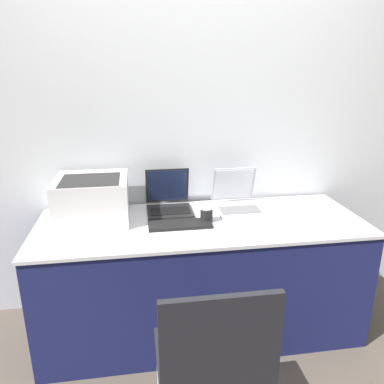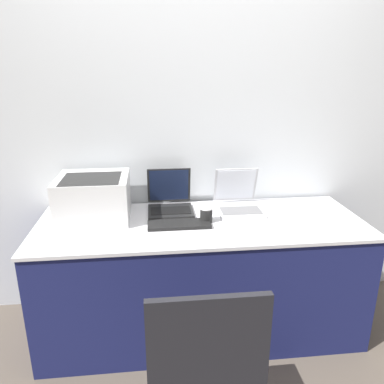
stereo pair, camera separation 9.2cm
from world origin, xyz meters
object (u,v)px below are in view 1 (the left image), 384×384
(laptop_left, at_px, (169,202))
(chair, at_px, (213,358))
(laptop_right, at_px, (237,200))
(printer, at_px, (92,198))
(coffee_cup, at_px, (206,214))
(external_keyboard, at_px, (180,225))

(laptop_left, distance_m, chair, 1.15)
(laptop_right, xyz_separation_m, chair, (-0.38, -1.06, -0.28))
(printer, xyz_separation_m, coffee_cup, (0.68, -0.14, -0.10))
(laptop_left, height_order, coffee_cup, laptop_left)
(laptop_left, bearing_deg, external_keyboard, -82.16)
(printer, relative_size, coffee_cup, 4.55)
(external_keyboard, xyz_separation_m, chair, (0.03, -0.83, -0.24))
(external_keyboard, bearing_deg, coffee_cup, 14.56)
(printer, xyz_separation_m, external_keyboard, (0.51, -0.18, -0.13))
(coffee_cup, bearing_deg, printer, 168.30)
(laptop_right, height_order, coffee_cup, laptop_right)
(laptop_left, distance_m, external_keyboard, 0.29)
(printer, bearing_deg, chair, -61.81)
(laptop_left, height_order, external_keyboard, laptop_left)
(printer, xyz_separation_m, chair, (0.54, -1.01, -0.37))
(printer, distance_m, laptop_right, 0.93)
(laptop_right, distance_m, coffee_cup, 0.31)
(printer, relative_size, laptop_right, 1.27)
(laptop_left, distance_m, coffee_cup, 0.31)
(coffee_cup, bearing_deg, laptop_right, 38.17)
(laptop_right, bearing_deg, chair, -109.68)
(external_keyboard, distance_m, coffee_cup, 0.18)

